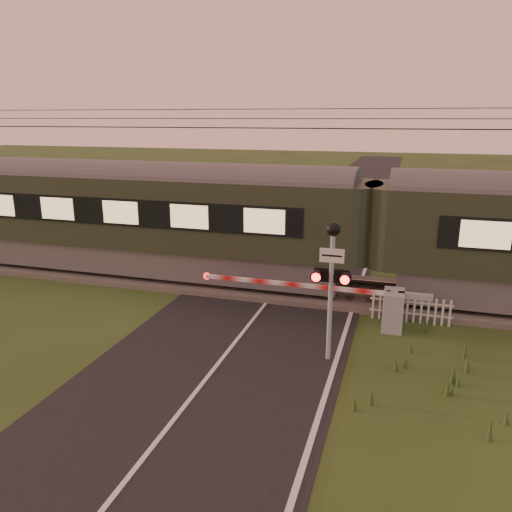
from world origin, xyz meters
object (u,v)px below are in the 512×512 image
(boom_gate, at_px, (382,307))
(picket_fence, at_px, (411,309))
(train, at_px, (371,231))
(crossing_signal, at_px, (332,267))

(boom_gate, distance_m, picket_fence, 1.04)
(train, relative_size, boom_gate, 6.26)
(train, xyz_separation_m, picket_fence, (1.39, -1.89, -1.87))
(train, height_order, boom_gate, train)
(train, bearing_deg, crossing_signal, -96.42)
(boom_gate, bearing_deg, crossing_signal, -115.72)
(train, bearing_deg, boom_gate, -76.67)
(boom_gate, xyz_separation_m, picket_fence, (0.80, 0.63, -0.23))
(boom_gate, relative_size, picket_fence, 2.89)
(picket_fence, bearing_deg, boom_gate, -141.55)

